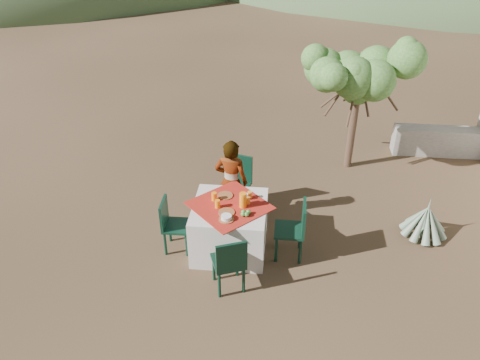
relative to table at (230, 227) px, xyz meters
name	(u,v)px	position (x,y,z in m)	size (l,w,h in m)	color
ground	(267,257)	(0.54, -0.15, -0.38)	(160.00, 160.00, 0.00)	#322316
table	(230,227)	(0.00, 0.00, 0.00)	(1.30, 1.30, 0.76)	beige
chair_far	(237,181)	(-0.01, 1.01, 0.14)	(0.53, 0.53, 0.93)	black
chair_near	(230,262)	(0.10, -0.83, 0.10)	(0.51, 0.51, 0.86)	black
chair_left	(172,223)	(-0.82, -0.09, 0.08)	(0.39, 0.39, 0.82)	black
chair_right	(295,227)	(0.92, -0.06, 0.11)	(0.41, 0.41, 0.89)	black
person	(231,182)	(-0.06, 0.69, 0.32)	(0.51, 0.34, 1.40)	#8C6651
shrub_tree	(363,80)	(1.99, 2.65, 1.30)	(1.81, 1.77, 2.12)	#4C3526
agave	(425,221)	(2.87, 0.61, -0.13)	(0.69, 0.70, 0.74)	slate
stone_wall	(462,142)	(4.14, 3.25, -0.10)	(2.60, 0.35, 0.55)	gray
plate_far	(225,196)	(-0.09, 0.22, 0.39)	(0.22, 0.22, 0.01)	brown
plate_near	(226,212)	(-0.02, -0.18, 0.39)	(0.22, 0.22, 0.01)	brown
glass_far	(214,196)	(-0.23, 0.10, 0.44)	(0.08, 0.08, 0.12)	orange
glass_near	(218,204)	(-0.16, -0.07, 0.44)	(0.07, 0.07, 0.12)	orange
juice_pitcher	(243,200)	(0.19, -0.02, 0.49)	(0.10, 0.10, 0.22)	orange
bowl_plate	(226,219)	(0.00, -0.33, 0.39)	(0.21, 0.21, 0.01)	brown
white_bowl	(226,217)	(0.00, -0.33, 0.42)	(0.14, 0.14, 0.05)	silver
jar_left	(248,201)	(0.25, 0.07, 0.43)	(0.06, 0.06, 0.10)	orange
jar_right	(250,195)	(0.26, 0.21, 0.43)	(0.06, 0.06, 0.10)	orange
napkin_holder	(245,197)	(0.20, 0.15, 0.43)	(0.08, 0.04, 0.10)	silver
fruit_cluster	(245,213)	(0.24, -0.21, 0.42)	(0.13, 0.12, 0.07)	#447F2E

